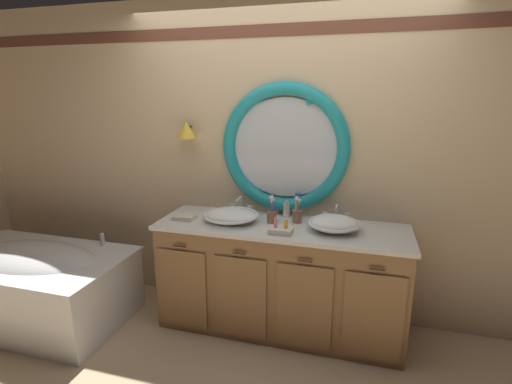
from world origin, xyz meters
TOP-DOWN VIEW (x-y plane):
  - ground_plane at (0.00, 0.00)m, footprint 14.00×14.00m
  - back_wall_assembly at (0.00, 0.58)m, footprint 6.40×0.26m
  - vanity_counter at (0.09, 0.25)m, footprint 1.93×0.63m
  - bathtub at (-1.91, -0.19)m, footprint 1.55×0.89m
  - sink_basin_left at (-0.30, 0.23)m, footprint 0.43×0.43m
  - sink_basin_right at (0.49, 0.23)m, footprint 0.38×0.38m
  - faucet_set_left at (-0.30, 0.46)m, footprint 0.21×0.15m
  - faucet_set_right at (0.49, 0.47)m, footprint 0.23×0.11m
  - toothbrush_holder_left at (0.01, 0.29)m, footprint 0.08×0.08m
  - toothbrush_holder_right at (0.20, 0.35)m, footprint 0.08×0.08m
  - soap_dispenser at (0.09, 0.47)m, footprint 0.05×0.06m
  - folded_hand_towel at (-0.69, 0.18)m, footprint 0.17×0.13m
  - toiletry_basket at (0.13, 0.08)m, footprint 0.17×0.12m

SIDE VIEW (x-z plane):
  - ground_plane at x=0.00m, z-range 0.00..0.00m
  - bathtub at x=-1.91m, z-range 0.01..0.68m
  - vanity_counter at x=0.09m, z-range 0.00..0.88m
  - folded_hand_towel at x=-0.69m, z-range 0.87..0.90m
  - toiletry_basket at x=0.13m, z-range 0.84..0.96m
  - sink_basin_left at x=-0.30m, z-range 0.88..0.98m
  - faucet_set_right at x=0.49m, z-range 0.86..1.00m
  - toothbrush_holder_left at x=0.01m, z-range 0.82..1.05m
  - faucet_set_left at x=-0.30m, z-range 0.86..1.01m
  - toothbrush_holder_right at x=0.20m, z-range 0.83..1.04m
  - sink_basin_right at x=0.49m, z-range 0.88..1.00m
  - soap_dispenser at x=0.09m, z-range 0.87..1.01m
  - back_wall_assembly at x=0.00m, z-range 0.02..2.62m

